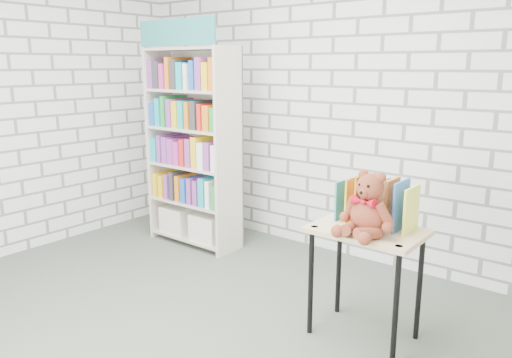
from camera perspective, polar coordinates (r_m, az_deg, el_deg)
The scene contains 6 objects.
ground at distance 3.50m, azimuth -9.67°, elevation -17.02°, with size 4.50×4.50×0.00m, color #465043.
room_shell at distance 3.04m, azimuth -10.97°, elevation 13.64°, with size 4.52×4.02×2.81m.
bookshelf at distance 4.84m, azimuth -7.13°, elevation 3.75°, with size 0.95×0.37×2.13m.
display_table at distance 3.24m, azimuth 12.53°, elevation -7.27°, with size 0.68×0.47×0.74m.
table_books at distance 3.26m, azimuth 13.60°, elevation -2.65°, with size 0.48×0.21×0.28m.
teddy_bear at distance 3.05m, azimuth 12.60°, elevation -3.44°, with size 0.36×0.34×0.39m.
Camera 1 is at (2.29, -1.99, 1.73)m, focal length 35.00 mm.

